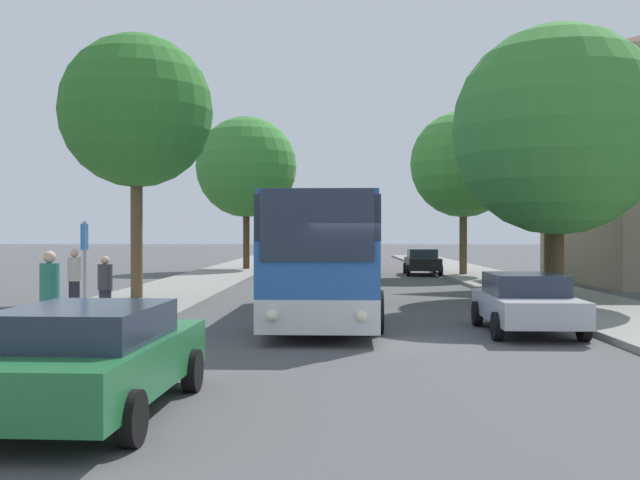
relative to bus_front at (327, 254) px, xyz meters
name	(u,v)px	position (x,y,z in m)	size (l,w,h in m)	color
ground_plane	(370,342)	(0.98, -4.87, -1.72)	(300.00, 300.00, 0.00)	#4C4C4F
sidewalk_left	(42,338)	(-6.02, -4.87, -1.65)	(4.00, 120.00, 0.15)	gray
bus_front	(327,254)	(0.00, 0.00, 0.00)	(3.01, 11.98, 3.21)	silver
bus_middle	(334,244)	(0.18, 16.32, 0.06)	(2.93, 11.37, 3.34)	silver
bus_rear	(337,241)	(0.39, 29.81, 0.06)	(2.89, 10.30, 3.33)	gray
parked_car_left_curb	(91,356)	(-2.86, -11.32, -0.98)	(2.26, 4.62, 1.39)	#236B38
parked_car_right_near	(526,302)	(4.65, -3.32, -1.00)	(2.10, 4.20, 1.36)	#B7B7BC
parked_car_right_far	(422,261)	(5.13, 21.31, -0.96)	(2.06, 4.60, 1.45)	black
bus_stop_sign	(85,261)	(-5.52, -3.67, -0.06)	(0.08, 0.45, 2.43)	gray
pedestrian_waiting_near	(50,299)	(-5.11, -6.82, -0.64)	(0.36, 0.36, 1.83)	#23232D
pedestrian_waiting_far	(105,288)	(-5.44, -2.39, -0.77)	(0.36, 0.36, 1.60)	#23232D
pedestrian_walking_back	(74,279)	(-7.14, 0.27, -0.71)	(0.36, 0.36, 1.70)	#23232D
tree_left_near	(246,167)	(-5.24, 25.35, 4.70)	(6.20, 6.20, 9.38)	#47331E
tree_left_far	(136,112)	(-6.43, 4.27, 4.67)	(5.13, 5.13, 8.83)	brown
tree_right_near	(463,164)	(7.09, 19.42, 4.29)	(5.68, 5.68, 8.71)	brown
tree_right_mid	(557,130)	(7.12, 2.61, 3.78)	(6.50, 6.50, 8.61)	#47331E
tree_right_far	(550,143)	(8.05, 6.68, 3.88)	(5.37, 5.37, 8.15)	#47331E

